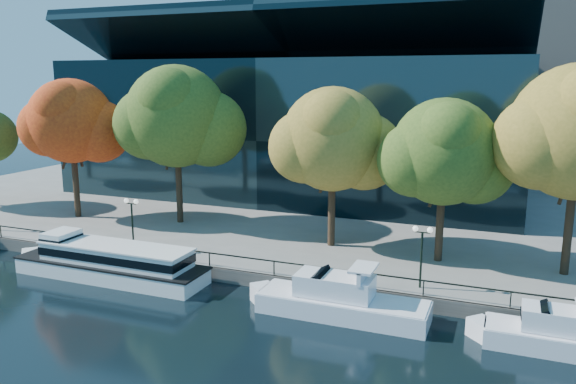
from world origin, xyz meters
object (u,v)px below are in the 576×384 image
at_px(tour_boat, 106,260).
at_px(tree_1, 72,123).
at_px(tree_2, 178,119).
at_px(tree_4, 446,154).
at_px(tree_3, 335,142).
at_px(cruiser_near, 335,299).
at_px(lamp_1, 132,212).
at_px(cruiser_far, 558,334).
at_px(lamp_2, 422,243).

xyz_separation_m(tour_boat, tree_1, (-11.70, 10.40, 8.70)).
bearing_deg(tree_2, tree_4, -6.32).
xyz_separation_m(tree_1, tree_3, (25.53, -0.03, -0.67)).
height_order(cruiser_near, lamp_1, lamp_1).
bearing_deg(cruiser_far, tree_1, 165.48).
bearing_deg(cruiser_far, tree_4, 126.15).
bearing_deg(cruiser_far, tree_2, 157.95).
xyz_separation_m(tour_boat, tree_3, (13.83, 10.37, 8.03)).
relative_size(cruiser_near, tree_2, 0.80).
height_order(tour_boat, tree_4, tree_4).
distance_m(cruiser_near, lamp_1, 18.28).
relative_size(tour_boat, tree_4, 1.36).
distance_m(tree_2, tree_4, 23.83).
distance_m(tour_boat, tree_1, 17.91).
xyz_separation_m(tree_2, tree_3, (15.19, -1.85, -1.23)).
bearing_deg(tree_3, cruiser_far, -34.22).
bearing_deg(lamp_1, tree_2, 96.77).
bearing_deg(lamp_2, tree_2, 159.68).
height_order(tree_4, lamp_2, tree_4).
xyz_separation_m(tree_3, lamp_2, (7.88, -6.69, -5.34)).
distance_m(tour_boat, tree_3, 19.06).
xyz_separation_m(cruiser_near, tree_2, (-18.63, 12.47, 9.52)).
xyz_separation_m(cruiser_near, cruiser_far, (12.21, -0.02, -0.09)).
bearing_deg(lamp_2, tree_4, 84.69).
height_order(tree_3, lamp_2, tree_3).
height_order(tree_1, lamp_2, tree_1).
height_order(tour_boat, tree_2, tree_2).
bearing_deg(tree_2, lamp_1, -83.23).
relative_size(tour_boat, tree_3, 1.28).
distance_m(tree_2, lamp_1, 10.83).
bearing_deg(tree_1, lamp_1, -30.61).
height_order(tree_2, lamp_2, tree_2).
height_order(tree_2, lamp_1, tree_2).
bearing_deg(lamp_2, tour_boat, -170.39).
relative_size(cruiser_near, tree_3, 0.91).
bearing_deg(tree_3, cruiser_near, -72.07).
xyz_separation_m(tour_boat, lamp_2, (21.71, 3.67, 2.69)).
xyz_separation_m(tree_1, tree_4, (33.97, -0.79, -1.14)).
height_order(tree_1, tree_3, tree_1).
relative_size(cruiser_near, tree_1, 0.87).
distance_m(tour_boat, tree_2, 15.39).
height_order(tree_2, tree_3, tree_2).
bearing_deg(lamp_1, cruiser_near, -12.56).
xyz_separation_m(tree_1, tree_2, (10.34, 1.82, 0.55)).
height_order(cruiser_near, tree_1, tree_1).
bearing_deg(tour_boat, cruiser_near, -0.83).
relative_size(tour_boat, lamp_2, 3.98).
height_order(cruiser_near, tree_2, tree_2).
height_order(cruiser_far, lamp_1, lamp_1).
xyz_separation_m(tour_boat, cruiser_near, (17.26, -0.25, -0.27)).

